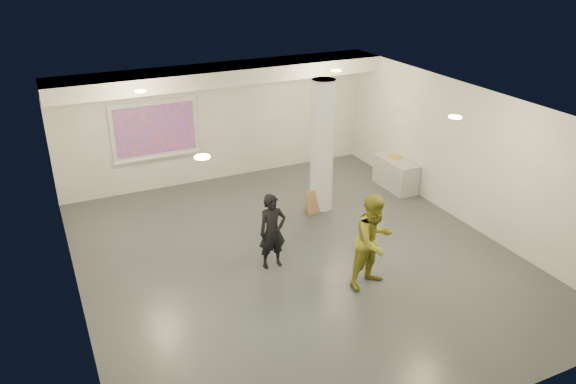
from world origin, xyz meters
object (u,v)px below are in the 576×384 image
column (322,146)px  man (374,241)px  projection_screen (155,130)px  woman (272,231)px  credenza (395,174)px

column → man: column is taller
projection_screen → woman: bearing=-76.8°
credenza → man: 4.49m
column → man: (-0.68, -3.19, -0.62)m
projection_screen → column: bearing=-40.6°
credenza → man: size_ratio=0.72×
column → man: 3.32m
credenza → woman: (-4.26, -2.07, 0.37)m
column → projection_screen: (-3.10, 2.65, 0.03)m
column → projection_screen: bearing=139.4°
projection_screen → man: projection_screen is taller
woman → man: bearing=-43.8°
credenza → man: (-2.90, -3.39, 0.51)m
woman → man: size_ratio=0.84×
column → woman: 2.86m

